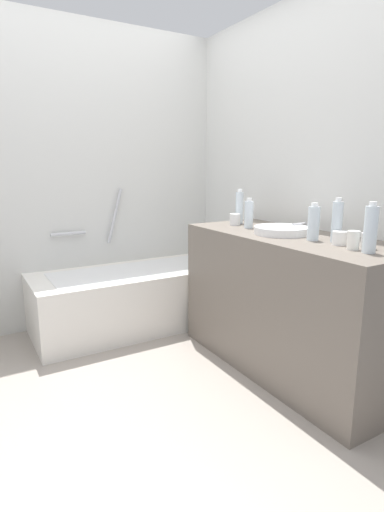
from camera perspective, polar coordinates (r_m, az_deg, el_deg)
The scene contains 16 objects.
ground_plane at distance 2.55m, azimuth -9.47°, elevation -18.65°, with size 3.73×3.73×0.00m, color #9E9389.
wall_back_tiled at distance 3.47m, azimuth -18.27°, elevation 10.39°, with size 3.13×0.10×2.44m, color silver.
wall_right_mirror at distance 2.98m, azimuth 16.31°, elevation 10.27°, with size 0.10×2.97×2.44m, color silver.
bathtub at distance 3.41m, azimuth -7.70°, elevation -5.57°, with size 1.68×0.69×1.14m.
vanity_counter at distance 2.70m, azimuth 13.52°, elevation -6.52°, with size 0.62×1.54×0.90m, color #6B6056.
sink_basin at distance 2.62m, azimuth 12.52°, elevation 3.57°, with size 0.35×0.35×0.05m, color white.
sink_faucet at distance 2.76m, azimuth 15.57°, elevation 3.94°, with size 0.13×0.15×0.06m.
water_bottle_0 at distance 2.16m, azimuth 23.98°, elevation 3.50°, with size 0.07×0.07×0.25m.
water_bottle_1 at distance 3.05m, azimuth 6.73°, elevation 6.85°, with size 0.06×0.06×0.26m.
water_bottle_2 at distance 2.41m, azimuth 19.86°, elevation 4.62°, with size 0.06×0.06×0.25m.
water_bottle_3 at distance 2.43m, azimuth 16.84°, elevation 4.49°, with size 0.07×0.07×0.22m.
water_bottle_4 at distance 2.83m, azimuth 8.06°, elevation 5.89°, with size 0.06×0.06×0.21m.
drinking_glass_0 at distance 2.23m, azimuth 21.89°, elevation 2.09°, with size 0.06×0.06×0.10m, color white.
drinking_glass_1 at distance 2.28m, azimuth 23.70°, elevation 1.96°, with size 0.07×0.07×0.08m, color white.
drinking_glass_2 at distance 2.98m, azimuth 6.11°, elevation 5.18°, with size 0.08×0.08×0.08m, color white.
drinking_glass_3 at distance 2.34m, azimuth 20.17°, elevation 2.40°, with size 0.08×0.08×0.08m, color white.
Camera 1 is at (-0.74, -2.06, 1.31)m, focal length 28.23 mm.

